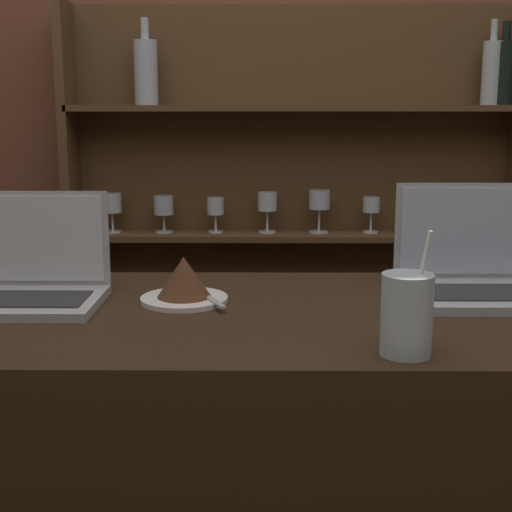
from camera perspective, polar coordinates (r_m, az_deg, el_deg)
The scene contains 6 objects.
back_wall at distance 2.53m, azimuth 0.72°, elevation 11.27°, with size 7.00×0.06×2.70m.
back_shelf at distance 2.50m, azimuth 3.14°, elevation 0.96°, with size 1.54×0.18×1.71m.
laptop_near at distance 1.50m, azimuth -17.85°, elevation -1.81°, with size 0.30×0.23×0.22m.
laptop_far at distance 1.55m, azimuth 17.26°, elevation -1.31°, with size 0.32×0.25×0.23m.
cake_plate at distance 1.44m, azimuth -5.77°, elevation -2.11°, with size 0.18×0.18×0.09m.
water_glass at distance 1.14m, azimuth 11.96°, elevation -4.60°, with size 0.08×0.08×0.20m.
Camera 1 is at (-0.01, -1.00, 1.35)m, focal length 50.00 mm.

